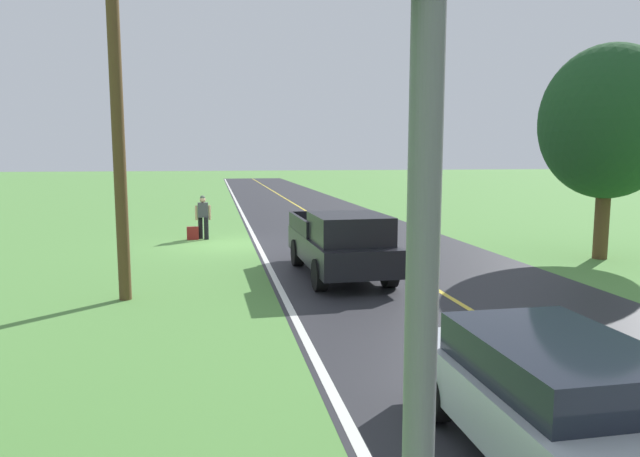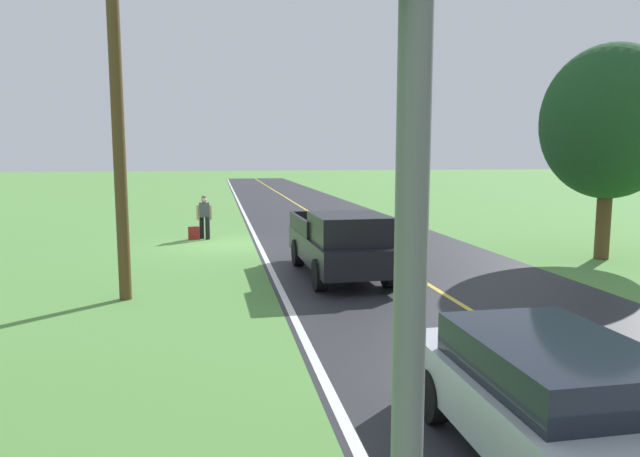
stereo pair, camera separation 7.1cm
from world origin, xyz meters
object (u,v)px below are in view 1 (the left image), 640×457
pickup_truck_passing (341,242)px  tree_far_side_near (608,122)px  hitchhiker_walking (203,215)px  utility_pole_roadside (118,136)px  traffic_light_mast (395,108)px  sedan_ahead_same_lane (563,404)px  suitcase_carried (193,233)px

pickup_truck_passing → tree_far_side_near: (-8.87, -1.19, 3.39)m
hitchhiker_walking → tree_far_side_near: tree_far_side_near is taller
tree_far_side_near → utility_pole_roadside: utility_pole_roadside is taller
traffic_light_mast → utility_pole_roadside: bearing=-75.2°
traffic_light_mast → tree_far_side_near: 17.79m
pickup_truck_passing → sedan_ahead_same_lane: 9.84m
pickup_truck_passing → tree_far_side_near: size_ratio=0.80×
traffic_light_mast → suitcase_carried: bearing=-85.3°
suitcase_carried → utility_pole_roadside: (1.22, 9.29, 3.51)m
pickup_truck_passing → sedan_ahead_same_lane: size_ratio=1.24×
pickup_truck_passing → suitcase_carried: bearing=-61.6°
hitchhiker_walking → utility_pole_roadside: bearing=80.1°
pickup_truck_passing → traffic_light_mast: size_ratio=1.05×
utility_pole_roadside → pickup_truck_passing: bearing=-165.3°
sedan_ahead_same_lane → utility_pole_roadside: utility_pole_roadside is taller
suitcase_carried → traffic_light_mast: bearing=2.4°
pickup_truck_passing → sedan_ahead_same_lane: bearing=90.9°
suitcase_carried → tree_far_side_near: size_ratio=0.08×
suitcase_carried → sedan_ahead_same_lane: sedan_ahead_same_lane is taller
suitcase_carried → tree_far_side_near: tree_far_side_near is taller
hitchhiker_walking → traffic_light_mast: (-1.25, 20.36, 2.57)m
suitcase_carried → sedan_ahead_same_lane: bearing=11.6°
hitchhiker_walking → tree_far_side_near: size_ratio=0.26×
suitcase_carried → tree_far_side_near: 15.28m
traffic_light_mast → tree_far_side_near: tree_far_side_near is taller
pickup_truck_passing → utility_pole_roadside: size_ratio=0.72×
sedan_ahead_same_lane → utility_pole_roadside: 10.55m
hitchhiker_walking → traffic_light_mast: traffic_light_mast is taller
hitchhiker_walking → tree_far_side_near: 14.78m
suitcase_carried → tree_far_side_near: (-13.12, 6.67, 4.09)m
pickup_truck_passing → sedan_ahead_same_lane: pickup_truck_passing is taller
pickup_truck_passing → hitchhiker_walking: bearing=-64.3°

